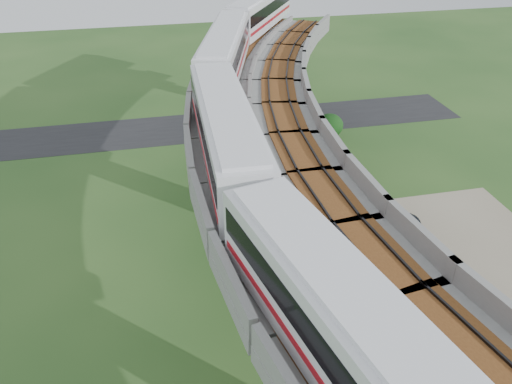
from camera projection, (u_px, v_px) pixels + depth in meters
ground at (269, 312)px, 32.87m from camera, size 160.00×160.00×0.00m
dirt_lot at (477, 300)px, 33.73m from camera, size 18.00×26.00×0.04m
asphalt_road at (209, 126)px, 57.73m from camera, size 60.00×8.00×0.03m
viaduct at (336, 188)px, 28.77m from camera, size 19.58×73.98×11.40m
metro_train at (256, 88)px, 33.59m from camera, size 15.16×60.68×3.64m
fence at (407, 282)px, 34.24m from camera, size 3.87×38.73×1.50m
tree_0 at (330, 125)px, 53.59m from camera, size 2.91×2.91×3.06m
tree_1 at (324, 167)px, 46.31m from camera, size 2.03×2.03×2.40m
tree_2 at (343, 224)px, 37.64m from camera, size 1.91×1.91×2.95m
tree_3 at (377, 276)px, 32.92m from camera, size 2.99×2.99×3.26m
tree_4 at (440, 376)px, 26.45m from camera, size 2.45×2.45×2.85m
car_white at (417, 325)px, 31.02m from camera, size 2.87×3.80×1.21m
car_red at (484, 316)px, 31.62m from camera, size 4.15×3.40×1.33m
car_dark at (394, 219)px, 40.73m from camera, size 4.75×2.91×1.29m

